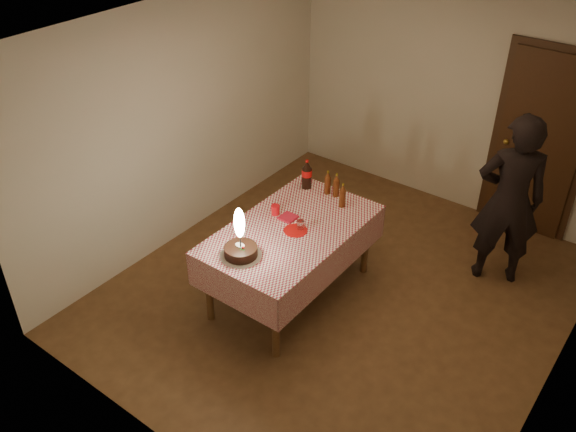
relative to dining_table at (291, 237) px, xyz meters
The scene contains 13 objects.
ground 0.85m from the dining_table, 39.00° to the left, with size 4.00×4.50×0.01m, color brown.
room_shell 1.13m from the dining_table, 42.72° to the left, with size 4.04×4.54×2.62m.
dining_table is the anchor object (origin of this frame).
birthday_cake 0.64m from the dining_table, 99.51° to the right, with size 0.36×0.36×0.49m.
red_plate 0.12m from the dining_table, 10.42° to the right, with size 0.22×0.22×0.01m, color red.
red_cup 0.32m from the dining_table, 159.46° to the left, with size 0.08×0.08×0.10m, color red.
clear_cup 0.17m from the dining_table, 28.35° to the left, with size 0.07×0.07×0.09m, color silver.
napkin_stack 0.20m from the dining_table, 136.68° to the left, with size 0.15×0.15×0.02m, color #AD1327.
cola_bottle 0.79m from the dining_table, 114.61° to the left, with size 0.10×0.10×0.32m.
amber_bottle_left 0.75m from the dining_table, 96.44° to the left, with size 0.06×0.06×0.25m.
amber_bottle_right 0.66m from the dining_table, 74.21° to the left, with size 0.06×0.06×0.25m.
amber_bottle_mid 0.76m from the dining_table, 88.63° to the left, with size 0.06×0.06×0.25m.
photographer 2.11m from the dining_table, 45.03° to the left, with size 0.78×0.68×1.80m.
Camera 1 is at (2.36, -4.02, 4.00)m, focal length 38.00 mm.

